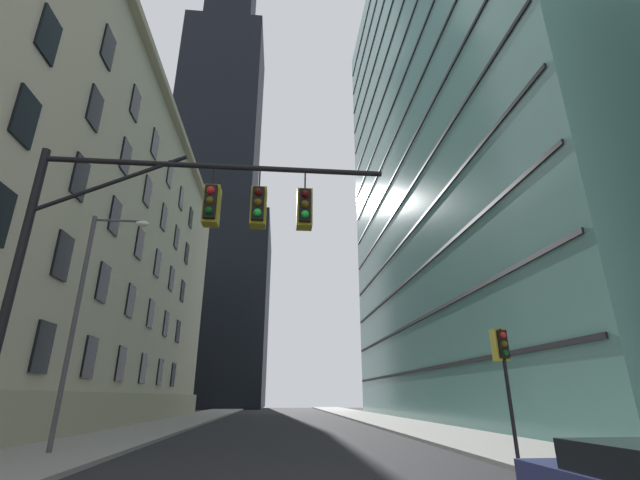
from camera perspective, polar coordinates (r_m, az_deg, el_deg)
station_building at (r=35.60m, az=-32.80°, el=1.83°), size 13.11×56.12×26.70m
dark_skyscraper at (r=101.49m, az=-13.65°, el=9.43°), size 25.82×25.82×171.80m
glass_office_midrise at (r=51.22m, az=20.16°, el=14.20°), size 18.30×47.60×59.65m
traffic_signal_mast at (r=10.99m, az=-17.09°, el=1.40°), size 8.79×0.63×7.70m
traffic_light_near_right at (r=15.75m, az=23.06°, el=-13.62°), size 0.40×0.63×3.94m
street_lamppost at (r=18.88m, az=-28.74°, el=-7.49°), size 2.28×0.32×8.79m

